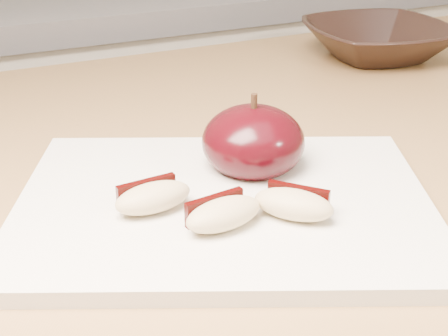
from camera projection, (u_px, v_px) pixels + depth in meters
name	position (u px, v px, depth m)	size (l,w,h in m)	color
back_cabinet	(69.00, 208.00, 1.34)	(2.40, 0.62, 0.94)	silver
cutting_board	(224.00, 205.00, 0.47)	(0.31, 0.23, 0.01)	silver
apple_half	(253.00, 142.00, 0.51)	(0.11, 0.11, 0.07)	black
apple_wedge_a	(152.00, 197.00, 0.45)	(0.06, 0.03, 0.02)	tan
apple_wedge_b	(223.00, 213.00, 0.43)	(0.06, 0.04, 0.02)	tan
apple_wedge_c	(294.00, 204.00, 0.44)	(0.06, 0.06, 0.02)	tan
bowl	(377.00, 41.00, 0.84)	(0.19, 0.19, 0.05)	black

